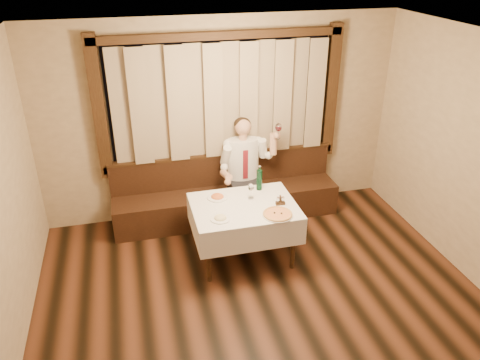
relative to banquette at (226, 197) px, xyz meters
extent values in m
cube|color=black|center=(0.00, -2.72, -0.32)|extent=(5.00, 6.00, 0.01)
cube|color=silver|center=(0.00, -2.72, 2.49)|extent=(5.00, 6.00, 0.01)
cube|color=tan|center=(0.00, 0.28, 1.09)|extent=(5.00, 0.01, 2.80)
cube|color=black|center=(0.00, 0.26, 1.39)|extent=(3.00, 0.02, 1.60)
cube|color=orange|center=(-0.70, 0.25, 1.09)|extent=(0.50, 0.01, 0.40)
cube|color=black|center=(0.00, 0.22, 0.54)|extent=(3.30, 0.12, 0.10)
cube|color=black|center=(0.00, 0.22, 2.24)|extent=(3.30, 0.12, 0.10)
cube|color=black|center=(-1.60, 0.22, 1.39)|extent=(0.16, 0.12, 1.90)
cube|color=black|center=(1.60, 0.22, 1.39)|extent=(0.16, 0.12, 1.90)
cube|color=#887457|center=(0.00, 0.16, 1.39)|extent=(2.90, 0.08, 1.55)
cube|color=black|center=(0.00, -0.04, -0.09)|extent=(3.20, 0.60, 0.45)
cube|color=black|center=(0.00, 0.20, 0.36)|extent=(3.20, 0.12, 0.45)
cube|color=black|center=(0.00, 0.20, 0.61)|extent=(3.20, 0.14, 0.04)
cylinder|color=black|center=(-0.52, -1.39, 0.04)|extent=(0.06, 0.06, 0.71)
cylinder|color=black|center=(0.52, -1.39, 0.04)|extent=(0.06, 0.06, 0.71)
cylinder|color=black|center=(-0.52, -0.65, 0.04)|extent=(0.06, 0.06, 0.71)
cylinder|color=black|center=(0.52, -0.65, 0.04)|extent=(0.06, 0.06, 0.71)
cube|color=black|center=(0.00, -1.02, 0.42)|extent=(1.20, 0.90, 0.04)
cube|color=white|center=(0.00, -1.02, 0.44)|extent=(1.26, 0.96, 0.01)
cube|color=white|center=(0.00, -1.50, 0.27)|extent=(1.26, 0.01, 0.35)
cube|color=white|center=(0.00, -0.54, 0.27)|extent=(1.26, 0.01, 0.35)
cube|color=white|center=(-0.63, -1.02, 0.27)|extent=(0.01, 0.96, 0.35)
cube|color=white|center=(0.63, -1.02, 0.27)|extent=(0.01, 0.96, 0.35)
cylinder|color=white|center=(0.32, -1.35, 0.45)|extent=(0.36, 0.36, 0.01)
cylinder|color=#D14F1F|center=(0.32, -1.35, 0.46)|extent=(0.33, 0.33, 0.01)
torus|color=tan|center=(0.32, -1.35, 0.47)|extent=(0.35, 0.35, 0.03)
sphere|color=black|center=(0.29, -1.33, 0.47)|extent=(0.02, 0.02, 0.02)
sphere|color=black|center=(0.36, -1.36, 0.47)|extent=(0.02, 0.02, 0.02)
cylinder|color=white|center=(-0.28, -0.77, 0.45)|extent=(0.26, 0.26, 0.02)
ellipsoid|color=#B7431D|center=(-0.28, -0.77, 0.50)|extent=(0.16, 0.16, 0.07)
cylinder|color=white|center=(-0.35, -1.27, 0.45)|extent=(0.24, 0.24, 0.01)
ellipsoid|color=beige|center=(-0.35, -1.27, 0.49)|extent=(0.15, 0.15, 0.07)
cylinder|color=#11512B|center=(0.29, -0.68, 0.58)|extent=(0.07, 0.07, 0.27)
cylinder|color=#11512B|center=(0.29, -0.68, 0.74)|extent=(0.03, 0.03, 0.06)
cylinder|color=silver|center=(0.29, -0.68, 0.77)|extent=(0.03, 0.03, 0.01)
cylinder|color=white|center=(0.12, -0.89, 0.45)|extent=(0.07, 0.07, 0.01)
cylinder|color=white|center=(0.12, -0.89, 0.51)|extent=(0.01, 0.01, 0.11)
ellipsoid|color=white|center=(0.12, -0.89, 0.61)|extent=(0.08, 0.08, 0.09)
cube|color=black|center=(0.43, -1.11, 0.46)|extent=(0.11, 0.06, 0.04)
cube|color=black|center=(0.43, -1.11, 0.52)|extent=(0.02, 0.06, 0.08)
cylinder|color=white|center=(0.40, -1.11, 0.51)|extent=(0.03, 0.03, 0.06)
cylinder|color=silver|center=(0.40, -1.11, 0.54)|extent=(0.03, 0.03, 0.01)
cylinder|color=white|center=(0.46, -1.12, 0.51)|extent=(0.03, 0.03, 0.06)
cylinder|color=silver|center=(0.46, -1.12, 0.54)|extent=(0.03, 0.03, 0.01)
cube|color=black|center=(0.25, -0.17, 0.22)|extent=(0.43, 0.48, 0.17)
cube|color=black|center=(0.13, -0.41, -0.09)|extent=(0.12, 0.13, 0.45)
cube|color=black|center=(0.36, -0.41, -0.09)|extent=(0.12, 0.13, 0.45)
ellipsoid|color=white|center=(0.25, -0.01, 0.60)|extent=(0.45, 0.28, 0.57)
cube|color=maroon|center=(0.25, -0.16, 0.57)|extent=(0.07, 0.01, 0.43)
cylinder|color=tan|center=(0.25, -0.01, 0.93)|extent=(0.11, 0.11, 0.09)
sphere|color=tan|center=(0.25, -0.01, 1.07)|extent=(0.22, 0.22, 0.22)
ellipsoid|color=black|center=(0.25, 0.02, 1.10)|extent=(0.23, 0.23, 0.17)
sphere|color=white|center=(0.03, -0.01, 0.83)|extent=(0.14, 0.14, 0.14)
sphere|color=white|center=(0.46, -0.01, 0.83)|extent=(0.14, 0.14, 0.14)
sphere|color=tan|center=(-0.07, -0.45, 0.48)|extent=(0.09, 0.09, 0.09)
sphere|color=tan|center=(0.67, -0.19, 0.97)|extent=(0.10, 0.10, 0.10)
cylinder|color=white|center=(0.67, -0.22, 1.01)|extent=(0.01, 0.01, 0.12)
ellipsoid|color=white|center=(0.67, -0.22, 1.10)|extent=(0.09, 0.09, 0.11)
ellipsoid|color=#4C070F|center=(0.67, -0.22, 1.08)|extent=(0.07, 0.07, 0.06)
camera|label=1|loc=(-1.25, -5.78, 3.29)|focal=35.00mm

